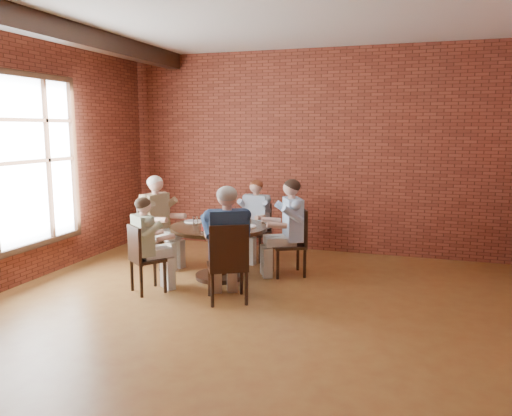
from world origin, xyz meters
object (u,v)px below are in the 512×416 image
(dining_table, at_px, (219,241))
(diner_b, at_px, (255,220))
(diner_d, at_px, (147,245))
(chair_e, at_px, (228,261))
(diner_a, at_px, (288,228))
(smartphone, at_px, (227,233))
(chair_c, at_px, (154,232))
(diner_e, at_px, (227,244))
(chair_d, at_px, (142,256))
(chair_a, at_px, (295,239))
(chair_b, at_px, (257,228))
(diner_c, at_px, (158,222))

(dining_table, xyz_separation_m, diner_b, (0.17, 1.10, 0.11))
(dining_table, height_order, diner_d, diner_d)
(diner_b, distance_m, chair_e, 2.05)
(diner_a, bearing_deg, smartphone, -61.69)
(chair_c, distance_m, diner_e, 2.02)
(chair_d, xyz_separation_m, smartphone, (0.97, 0.47, 0.27))
(diner_d, bearing_deg, chair_a, -102.60)
(chair_b, height_order, smartphone, chair_b)
(chair_c, height_order, diner_e, diner_e)
(dining_table, height_order, diner_e, diner_e)
(diner_a, bearing_deg, chair_e, -43.23)
(dining_table, xyz_separation_m, chair_d, (-0.69, -0.90, -0.04))
(diner_b, xyz_separation_m, diner_d, (-0.82, -1.94, -0.02))
(chair_a, height_order, chair_e, chair_e)
(chair_c, distance_m, chair_e, 2.09)
(chair_b, height_order, diner_e, diner_e)
(chair_a, relative_size, chair_d, 1.09)
(diner_d, bearing_deg, chair_d, 90.00)
(diner_b, bearing_deg, diner_d, -104.02)
(diner_a, height_order, diner_d, diner_a)
(dining_table, bearing_deg, diner_d, -127.52)
(chair_c, bearing_deg, dining_table, -90.00)
(chair_a, distance_m, chair_c, 2.17)
(dining_table, distance_m, diner_b, 1.12)
(chair_c, relative_size, diner_c, 0.70)
(dining_table, height_order, diner_c, diner_c)
(chair_d, relative_size, chair_e, 0.90)
(dining_table, distance_m, chair_c, 1.24)
(chair_b, distance_m, chair_e, 2.13)
(dining_table, distance_m, smartphone, 0.56)
(diner_a, xyz_separation_m, chair_c, (-2.08, -0.15, -0.17))
(chair_d, height_order, chair_e, chair_e)
(chair_a, xyz_separation_m, diner_c, (-2.07, -0.21, 0.17))
(diner_d, distance_m, smartphone, 1.03)
(dining_table, relative_size, chair_c, 1.40)
(diner_c, height_order, chair_d, diner_c)
(chair_b, bearing_deg, chair_e, -72.84)
(diner_b, xyz_separation_m, chair_e, (0.32, -2.02, -0.11))
(chair_b, height_order, diner_c, diner_c)
(chair_a, bearing_deg, chair_e, -45.79)
(chair_c, bearing_deg, diner_c, -90.00)
(diner_e, bearing_deg, diner_d, -27.85)
(chair_e, bearing_deg, diner_c, -65.19)
(diner_c, xyz_separation_m, smartphone, (1.39, -0.71, 0.06))
(chair_d, bearing_deg, diner_a, -101.63)
(dining_table, relative_size, smartphone, 9.13)
(diner_b, height_order, smartphone, diner_b)
(diner_c, distance_m, chair_d, 1.28)
(diner_d, bearing_deg, chair_c, -26.98)
(dining_table, xyz_separation_m, diner_e, (0.45, -0.84, 0.18))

